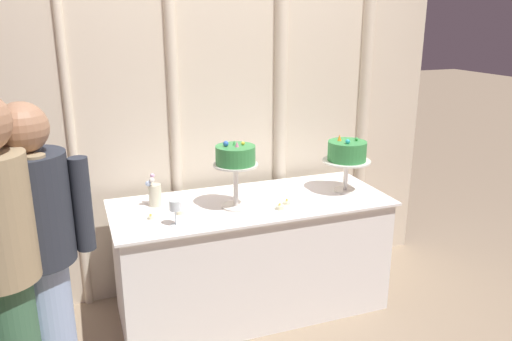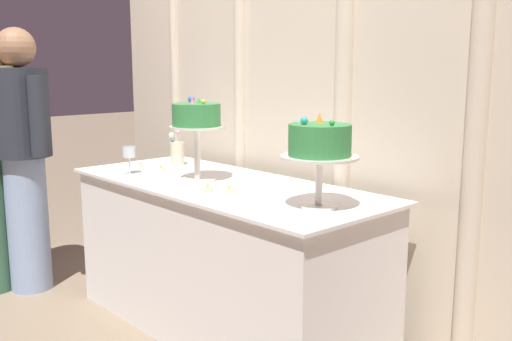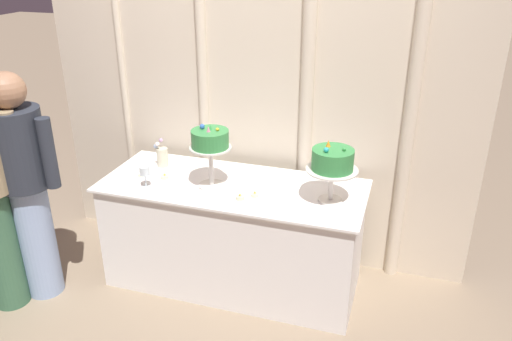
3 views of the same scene
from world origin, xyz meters
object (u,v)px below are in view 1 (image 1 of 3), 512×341
Objects in this scene: flower_vase at (155,194)px; tealight_far_left at (151,217)px; cake_display_nearleft at (235,159)px; cake_table at (252,256)px; tealight_near_right at (280,207)px; guest_man_dark_suit at (39,253)px; tealight_near_left at (179,212)px; tealight_far_right at (287,202)px; guest_man_pink_jacket at (0,262)px; cake_display_nearright at (347,154)px; wine_glass at (175,207)px.

tealight_far_left is at bearing -106.39° from flower_vase.
flower_vase is (-0.44, 0.19, -0.22)m from cake_display_nearleft.
cake_table is 8.52× the size of flower_vase.
cake_display_nearleft is 0.38m from tealight_near_right.
cake_table is at bearing 26.62° from cake_display_nearleft.
guest_man_dark_suit reaches higher than cake_display_nearleft.
tealight_near_left reaches higher than tealight_far_right.
guest_man_pink_jacket is (-1.18, -0.59, -0.15)m from cake_display_nearleft.
tealight_near_left is at bearing 35.55° from guest_man_pink_jacket.
cake_table is 0.43m from tealight_far_right.
flower_vase is at bearing 45.40° from guest_man_dark_suit.
cake_display_nearright is at bearing 14.13° from guest_man_dark_suit.
wine_glass is 0.34m from flower_vase.
cake_display_nearleft is at bearing -23.49° from flower_vase.
cake_table is 4.57× the size of cake_display_nearright.
tealight_near_left is 0.84m from guest_man_dark_suit.
tealight_far_right is at bearing -10.22° from cake_display_nearleft.
tealight_near_right reaches higher than cake_table.
tealight_near_left is 1.05m from guest_man_pink_jacket.
cake_display_nearright is 1.86m from guest_man_dark_suit.
cake_display_nearleft is 8.05× the size of tealight_near_right.
tealight_far_right reaches higher than tealight_far_left.
flower_vase is 0.13× the size of guest_man_dark_suit.
cake_display_nearleft reaches higher than tealight_far_right.
tealight_far_left is at bearing 171.25° from tealight_near_right.
flower_vase is at bearing 73.61° from tealight_far_left.
tealight_near_right is at bearing -24.79° from flower_vase.
tealight_far_left is at bearing -179.36° from cake_display_nearleft.
cake_table is at bearing 148.52° from tealight_far_right.
tealight_near_left is at bearing 166.96° from tealight_near_right.
flower_vase reaches higher than tealight_near_left.
tealight_far_left is at bearing 176.51° from tealight_far_right.
tealight_far_left is 0.80m from tealight_far_right.
wine_glass is 0.72× the size of flower_vase.
tealight_far_right is at bearing -18.33° from flower_vase.
tealight_far_left is 0.74× the size of tealight_near_right.
cake_display_nearleft is 1.15m from guest_man_dark_suit.
guest_man_dark_suit is (-1.05, -0.42, -0.21)m from cake_display_nearleft.
cake_display_nearright is (0.63, -0.03, 0.62)m from cake_table.
cake_display_nearright reaches higher than cake_table.
guest_man_dark_suit is (-0.72, -0.44, 0.07)m from tealight_near_left.
flower_vase is at bearing 155.21° from tealight_near_right.
tealight_near_left is 0.03× the size of guest_man_pink_jacket.
guest_man_dark_suit is (-0.61, -0.62, 0.01)m from flower_vase.
cake_display_nearleft is 0.27× the size of guest_man_dark_suit.
tealight_far_left is at bearing -178.49° from cake_display_nearright.
cake_display_nearleft is at bearing 0.64° from tealight_far_left.
tealight_near_left is 1.00× the size of tealight_near_right.
cake_table is at bearing 21.64° from wine_glass.
cake_display_nearright is at bearing -7.90° from flower_vase.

